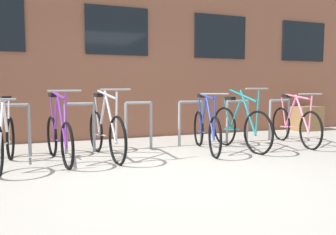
{
  "coord_description": "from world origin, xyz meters",
  "views": [
    {
      "loc": [
        -1.49,
        -3.77,
        1.1
      ],
      "look_at": [
        0.52,
        1.6,
        0.57
      ],
      "focal_mm": 36.01,
      "sensor_mm": 36.0,
      "label": 1
    }
  ],
  "objects_px": {
    "bicycle_pink": "(295,124)",
    "bicycle_blue": "(206,129)",
    "bicycle_teal": "(240,127)",
    "bicycle_silver": "(106,132)",
    "bicycle_purple": "(59,136)",
    "bicycle_white": "(5,140)",
    "planter_box": "(307,118)"
  },
  "relations": [
    {
      "from": "bicycle_silver",
      "to": "bicycle_blue",
      "type": "distance_m",
      "value": 1.69
    },
    {
      "from": "bicycle_pink",
      "to": "bicycle_blue",
      "type": "distance_m",
      "value": 1.88
    },
    {
      "from": "bicycle_silver",
      "to": "bicycle_teal",
      "type": "height_order",
      "value": "bicycle_teal"
    },
    {
      "from": "bicycle_pink",
      "to": "bicycle_blue",
      "type": "height_order",
      "value": "bicycle_blue"
    },
    {
      "from": "bicycle_white",
      "to": "planter_box",
      "type": "bearing_deg",
      "value": 13.22
    },
    {
      "from": "bicycle_teal",
      "to": "bicycle_blue",
      "type": "xyz_separation_m",
      "value": [
        -0.63,
        0.05,
        -0.02
      ]
    },
    {
      "from": "bicycle_purple",
      "to": "bicycle_pink",
      "type": "bearing_deg",
      "value": -0.4
    },
    {
      "from": "bicycle_teal",
      "to": "bicycle_pink",
      "type": "xyz_separation_m",
      "value": [
        1.24,
        0.06,
        -0.01
      ]
    },
    {
      "from": "bicycle_silver",
      "to": "bicycle_blue",
      "type": "xyz_separation_m",
      "value": [
        1.69,
        -0.09,
        -0.02
      ]
    },
    {
      "from": "bicycle_teal",
      "to": "bicycle_purple",
      "type": "bearing_deg",
      "value": 178.31
    },
    {
      "from": "bicycle_pink",
      "to": "planter_box",
      "type": "distance_m",
      "value": 2.29
    },
    {
      "from": "bicycle_silver",
      "to": "planter_box",
      "type": "height_order",
      "value": "bicycle_silver"
    },
    {
      "from": "bicycle_pink",
      "to": "planter_box",
      "type": "relative_size",
      "value": 2.45
    },
    {
      "from": "bicycle_white",
      "to": "bicycle_teal",
      "type": "bearing_deg",
      "value": -0.12
    },
    {
      "from": "bicycle_pink",
      "to": "bicycle_blue",
      "type": "bearing_deg",
      "value": -179.85
    },
    {
      "from": "bicycle_teal",
      "to": "bicycle_purple",
      "type": "distance_m",
      "value": 3.02
    },
    {
      "from": "bicycle_white",
      "to": "bicycle_purple",
      "type": "distance_m",
      "value": 0.71
    },
    {
      "from": "bicycle_blue",
      "to": "bicycle_teal",
      "type": "bearing_deg",
      "value": -4.92
    },
    {
      "from": "bicycle_silver",
      "to": "bicycle_teal",
      "type": "bearing_deg",
      "value": -3.55
    },
    {
      "from": "bicycle_blue",
      "to": "bicycle_purple",
      "type": "bearing_deg",
      "value": 179.17
    },
    {
      "from": "bicycle_pink",
      "to": "planter_box",
      "type": "xyz_separation_m",
      "value": [
        1.71,
        1.52,
        -0.08
      ]
    },
    {
      "from": "bicycle_pink",
      "to": "bicycle_teal",
      "type": "bearing_deg",
      "value": -177.26
    },
    {
      "from": "bicycle_teal",
      "to": "bicycle_blue",
      "type": "bearing_deg",
      "value": 175.08
    },
    {
      "from": "bicycle_silver",
      "to": "bicycle_blue",
      "type": "relative_size",
      "value": 1.04
    },
    {
      "from": "bicycle_white",
      "to": "bicycle_blue",
      "type": "distance_m",
      "value": 3.09
    },
    {
      "from": "bicycle_white",
      "to": "planter_box",
      "type": "relative_size",
      "value": 2.42
    },
    {
      "from": "bicycle_silver",
      "to": "bicycle_pink",
      "type": "distance_m",
      "value": 3.57
    },
    {
      "from": "bicycle_silver",
      "to": "bicycle_blue",
      "type": "bearing_deg",
      "value": -3.03
    },
    {
      "from": "bicycle_purple",
      "to": "bicycle_blue",
      "type": "height_order",
      "value": "bicycle_purple"
    },
    {
      "from": "bicycle_silver",
      "to": "planter_box",
      "type": "xyz_separation_m",
      "value": [
        5.28,
        1.43,
        -0.09
      ]
    },
    {
      "from": "bicycle_pink",
      "to": "bicycle_purple",
      "type": "bearing_deg",
      "value": 179.6
    },
    {
      "from": "bicycle_teal",
      "to": "bicycle_white",
      "type": "relative_size",
      "value": 1.0
    }
  ]
}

